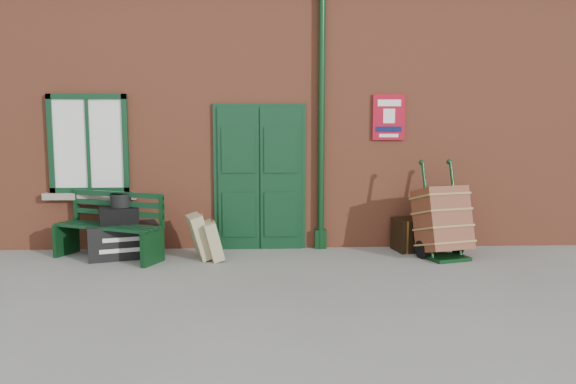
{
  "coord_description": "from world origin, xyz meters",
  "views": [
    {
      "loc": [
        -0.2,
        -7.2,
        1.96
      ],
      "look_at": [
        0.11,
        0.6,
        1.0
      ],
      "focal_mm": 35.0,
      "sensor_mm": 36.0,
      "label": 1
    }
  ],
  "objects_px": {
    "houdini_trunk": "(123,240)",
    "dark_trunk": "(417,234)",
    "bench": "(111,224)",
    "porter_trolley": "(442,221)"
  },
  "relations": [
    {
      "from": "houdini_trunk",
      "to": "dark_trunk",
      "type": "distance_m",
      "value": 4.45
    },
    {
      "from": "bench",
      "to": "dark_trunk",
      "type": "distance_m",
      "value": 4.61
    },
    {
      "from": "bench",
      "to": "houdini_trunk",
      "type": "distance_m",
      "value": 0.3
    },
    {
      "from": "houdini_trunk",
      "to": "dark_trunk",
      "type": "xyz_separation_m",
      "value": [
        4.44,
        0.27,
        0.0
      ]
    },
    {
      "from": "houdini_trunk",
      "to": "dark_trunk",
      "type": "relative_size",
      "value": 1.43
    },
    {
      "from": "bench",
      "to": "houdini_trunk",
      "type": "height_order",
      "value": "bench"
    },
    {
      "from": "houdini_trunk",
      "to": "porter_trolley",
      "type": "relative_size",
      "value": 0.71
    },
    {
      "from": "bench",
      "to": "houdini_trunk",
      "type": "relative_size",
      "value": 1.7
    },
    {
      "from": "houdini_trunk",
      "to": "porter_trolley",
      "type": "distance_m",
      "value": 4.69
    },
    {
      "from": "houdini_trunk",
      "to": "dark_trunk",
      "type": "height_order",
      "value": "dark_trunk"
    }
  ]
}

